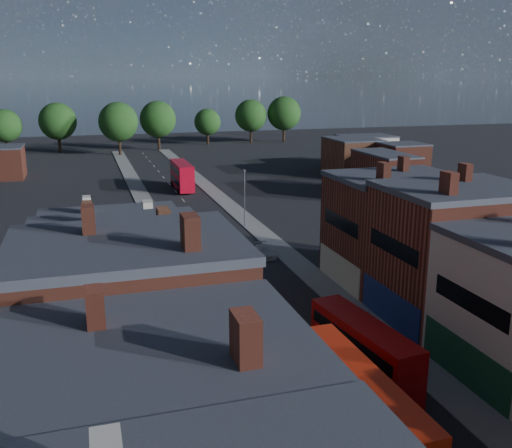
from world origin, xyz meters
TOP-DOWN VIEW (x-y plane):
  - pavement_west at (-6.50, 50.00)m, footprint 3.00×200.00m
  - pavement_east at (6.50, 50.00)m, footprint 3.00×200.00m
  - lamp_post_2 at (-5.20, 30.00)m, footprint 0.25×0.70m
  - lamp_post_3 at (5.20, 60.00)m, footprint 0.25×0.70m
  - bus_0 at (-2.84, 9.80)m, footprint 3.26×12.38m
  - bus_1 at (1.50, 17.24)m, footprint 3.58×10.50m
  - bus_2 at (1.50, 89.59)m, footprint 3.04×11.72m
  - car_2 at (-1.20, 37.14)m, footprint 2.04×3.96m
  - car_3 at (3.80, 46.24)m, footprint 1.89×4.44m
  - ped_3 at (5.30, 23.75)m, footprint 0.52×1.14m

SIDE VIEW (x-z plane):
  - pavement_west at x=-6.50m, z-range 0.00..0.12m
  - pavement_east at x=6.50m, z-range 0.00..0.12m
  - car_2 at x=-1.20m, z-range 0.00..1.07m
  - car_3 at x=3.80m, z-range 0.00..1.28m
  - ped_3 at x=5.30m, z-range 0.12..2.07m
  - bus_1 at x=1.50m, z-range 0.18..4.62m
  - bus_2 at x=1.50m, z-range 0.20..5.25m
  - bus_0 at x=-2.84m, z-range 0.21..5.54m
  - lamp_post_2 at x=-5.20m, z-range 0.64..8.77m
  - lamp_post_3 at x=5.20m, z-range 0.64..8.77m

